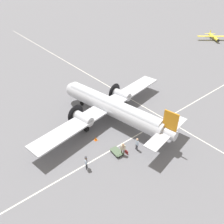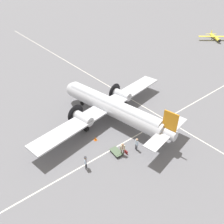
{
  "view_description": "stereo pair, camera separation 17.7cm",
  "coord_description": "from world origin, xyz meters",
  "px_view_note": "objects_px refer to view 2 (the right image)",
  "views": [
    {
      "loc": [
        19.67,
        -16.06,
        18.88
      ],
      "look_at": [
        0.0,
        0.0,
        1.51
      ],
      "focal_mm": 35.0,
      "sensor_mm": 36.0,
      "label": 1
    },
    {
      "loc": [
        19.78,
        -15.92,
        18.88
      ],
      "look_at": [
        0.0,
        0.0,
        1.51
      ],
      "focal_mm": 35.0,
      "sensor_mm": 36.0,
      "label": 2
    }
  ],
  "objects_px": {
    "suitcase_near_door": "(126,152)",
    "baggage_cart": "(116,152)",
    "passenger_boarding": "(123,148)",
    "light_aircraft_distant": "(215,37)",
    "crew_foreground": "(86,161)",
    "traffic_cone": "(95,139)",
    "airliner_main": "(110,106)",
    "ramp_agent": "(137,143)"
  },
  "relations": [
    {
      "from": "suitcase_near_door",
      "to": "baggage_cart",
      "type": "distance_m",
      "value": 1.15
    },
    {
      "from": "passenger_boarding",
      "to": "light_aircraft_distant",
      "type": "height_order",
      "value": "light_aircraft_distant"
    },
    {
      "from": "crew_foreground",
      "to": "traffic_cone",
      "type": "height_order",
      "value": "crew_foreground"
    },
    {
      "from": "airliner_main",
      "to": "ramp_agent",
      "type": "height_order",
      "value": "airliner_main"
    },
    {
      "from": "airliner_main",
      "to": "crew_foreground",
      "type": "relative_size",
      "value": 13.65
    },
    {
      "from": "airliner_main",
      "to": "passenger_boarding",
      "type": "bearing_deg",
      "value": 142.71
    },
    {
      "from": "light_aircraft_distant",
      "to": "traffic_cone",
      "type": "relative_size",
      "value": 15.39
    },
    {
      "from": "traffic_cone",
      "to": "baggage_cart",
      "type": "bearing_deg",
      "value": 9.02
    },
    {
      "from": "crew_foreground",
      "to": "light_aircraft_distant",
      "type": "relative_size",
      "value": 0.21
    },
    {
      "from": "crew_foreground",
      "to": "passenger_boarding",
      "type": "height_order",
      "value": "passenger_boarding"
    },
    {
      "from": "suitcase_near_door",
      "to": "crew_foreground",
      "type": "bearing_deg",
      "value": -101.93
    },
    {
      "from": "baggage_cart",
      "to": "light_aircraft_distant",
      "type": "xyz_separation_m",
      "value": [
        -17.51,
        52.49,
        0.54
      ]
    },
    {
      "from": "passenger_boarding",
      "to": "traffic_cone",
      "type": "height_order",
      "value": "passenger_boarding"
    },
    {
      "from": "airliner_main",
      "to": "light_aircraft_distant",
      "type": "bearing_deg",
      "value": -86.92
    },
    {
      "from": "ramp_agent",
      "to": "baggage_cart",
      "type": "xyz_separation_m",
      "value": [
        -1.04,
        -2.29,
        -0.83
      ]
    },
    {
      "from": "baggage_cart",
      "to": "light_aircraft_distant",
      "type": "distance_m",
      "value": 55.34
    },
    {
      "from": "ramp_agent",
      "to": "traffic_cone",
      "type": "height_order",
      "value": "ramp_agent"
    },
    {
      "from": "crew_foreground",
      "to": "baggage_cart",
      "type": "xyz_separation_m",
      "value": [
        0.32,
        4.08,
        -0.84
      ]
    },
    {
      "from": "baggage_cart",
      "to": "airliner_main",
      "type": "bearing_deg",
      "value": -27.24
    },
    {
      "from": "crew_foreground",
      "to": "ramp_agent",
      "type": "bearing_deg",
      "value": 126.6
    },
    {
      "from": "light_aircraft_distant",
      "to": "baggage_cart",
      "type": "bearing_deg",
      "value": -31.69
    },
    {
      "from": "crew_foreground",
      "to": "suitcase_near_door",
      "type": "height_order",
      "value": "crew_foreground"
    },
    {
      "from": "ramp_agent",
      "to": "suitcase_near_door",
      "type": "height_order",
      "value": "ramp_agent"
    },
    {
      "from": "airliner_main",
      "to": "baggage_cart",
      "type": "relative_size",
      "value": 14.02
    },
    {
      "from": "airliner_main",
      "to": "suitcase_near_door",
      "type": "bearing_deg",
      "value": 146.59
    },
    {
      "from": "suitcase_near_door",
      "to": "light_aircraft_distant",
      "type": "xyz_separation_m",
      "value": [
        -18.24,
        51.61,
        0.58
      ]
    },
    {
      "from": "suitcase_near_door",
      "to": "baggage_cart",
      "type": "relative_size",
      "value": 0.29
    },
    {
      "from": "suitcase_near_door",
      "to": "baggage_cart",
      "type": "height_order",
      "value": "baggage_cart"
    },
    {
      "from": "airliner_main",
      "to": "baggage_cart",
      "type": "bearing_deg",
      "value": 137.4
    },
    {
      "from": "passenger_boarding",
      "to": "traffic_cone",
      "type": "bearing_deg",
      "value": -45.92
    },
    {
      "from": "crew_foreground",
      "to": "passenger_boarding",
      "type": "bearing_deg",
      "value": 126.72
    },
    {
      "from": "passenger_boarding",
      "to": "baggage_cart",
      "type": "distance_m",
      "value": 1.11
    },
    {
      "from": "crew_foreground",
      "to": "passenger_boarding",
      "type": "relative_size",
      "value": 0.99
    },
    {
      "from": "airliner_main",
      "to": "passenger_boarding",
      "type": "distance_m",
      "value": 7.35
    },
    {
      "from": "ramp_agent",
      "to": "baggage_cart",
      "type": "relative_size",
      "value": 1.04
    },
    {
      "from": "crew_foreground",
      "to": "traffic_cone",
      "type": "xyz_separation_m",
      "value": [
        -3.2,
        3.52,
        -0.86
      ]
    },
    {
      "from": "ramp_agent",
      "to": "light_aircraft_distant",
      "type": "bearing_deg",
      "value": -57.29
    },
    {
      "from": "light_aircraft_distant",
      "to": "traffic_cone",
      "type": "height_order",
      "value": "light_aircraft_distant"
    },
    {
      "from": "suitcase_near_door",
      "to": "baggage_cart",
      "type": "bearing_deg",
      "value": -129.38
    },
    {
      "from": "passenger_boarding",
      "to": "suitcase_near_door",
      "type": "distance_m",
      "value": 1.0
    },
    {
      "from": "airliner_main",
      "to": "traffic_cone",
      "type": "xyz_separation_m",
      "value": [
        2.3,
        -4.23,
        -2.13
      ]
    },
    {
      "from": "crew_foreground",
      "to": "passenger_boarding",
      "type": "xyz_separation_m",
      "value": [
        0.95,
        4.48,
        -0.01
      ]
    }
  ]
}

